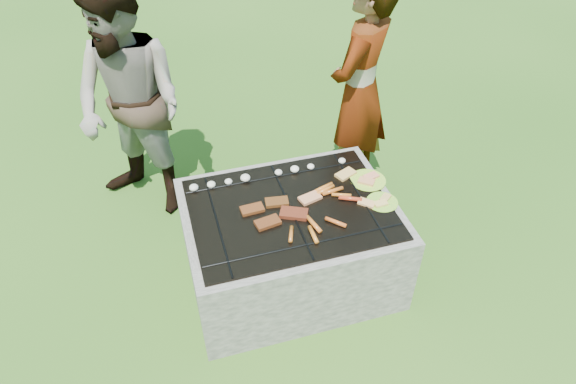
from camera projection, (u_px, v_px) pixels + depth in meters
name	position (u px, v px, depth m)	size (l,w,h in m)	color
lawn	(290.00, 274.00, 3.51)	(60.00, 60.00, 0.00)	#214B12
fire_pit	(290.00, 246.00, 3.33)	(1.30, 1.00, 0.62)	#A39B90
mushrooms	(258.00, 176.00, 3.32)	(1.05, 0.06, 0.04)	beige
pork_slabs	(275.00, 212.00, 3.07)	(0.40, 0.26, 0.02)	#98481B
sausages	(326.00, 208.00, 3.10)	(0.54, 0.48, 0.03)	orange
bread_on_grate	(335.00, 189.00, 3.24)	(0.45, 0.42, 0.02)	tan
plate_far	(368.00, 180.00, 3.32)	(0.27, 0.27, 0.03)	#D8E536
plate_near	(382.00, 202.00, 3.16)	(0.25, 0.25, 0.03)	#CAD733
cook	(360.00, 91.00, 3.69)	(0.63, 0.41, 1.73)	gray
bystander	(131.00, 106.00, 3.52)	(0.85, 0.66, 1.74)	gray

